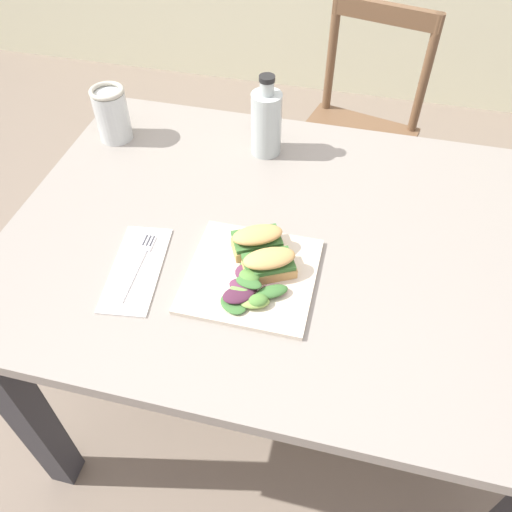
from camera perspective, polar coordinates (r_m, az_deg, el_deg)
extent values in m
plane|color=#7A6B5B|center=(1.76, -1.91, -13.43)|extent=(9.15, 9.15, 0.00)
cube|color=gray|center=(1.14, 3.81, 1.81)|extent=(1.24, 0.89, 0.03)
cube|color=#2D2D33|center=(1.42, -23.64, -15.78)|extent=(0.07, 0.07, 0.71)
cube|color=#2D2D33|center=(1.79, -11.98, 4.75)|extent=(0.07, 0.07, 0.71)
cube|color=#2D2D33|center=(1.72, 24.04, -1.46)|extent=(0.07, 0.07, 0.71)
cylinder|color=brown|center=(1.99, 3.30, 5.60)|extent=(0.03, 0.03, 0.43)
cylinder|color=brown|center=(1.92, 12.54, 2.42)|extent=(0.03, 0.03, 0.43)
cylinder|color=brown|center=(2.24, 7.00, 10.73)|extent=(0.03, 0.03, 0.43)
cylinder|color=brown|center=(2.18, 15.35, 8.01)|extent=(0.03, 0.03, 0.43)
cube|color=brown|center=(1.94, 10.41, 11.96)|extent=(0.48, 0.48, 0.02)
cylinder|color=brown|center=(2.02, 8.32, 21.06)|extent=(0.03, 0.03, 0.42)
cylinder|color=brown|center=(1.95, 18.11, 18.30)|extent=(0.03, 0.03, 0.42)
cube|color=brown|center=(1.91, 14.17, 24.54)|extent=(0.36, 0.11, 0.06)
cube|color=beige|center=(1.04, -0.52, -2.13)|extent=(0.26, 0.26, 0.01)
cube|color=tan|center=(1.03, 1.45, -1.50)|extent=(0.12, 0.09, 0.02)
cube|color=#3D7033|center=(1.02, 1.38, -0.67)|extent=(0.11, 0.10, 0.01)
ellipsoid|color=tan|center=(1.01, 1.48, -0.26)|extent=(0.12, 0.10, 0.02)
cube|color=tan|center=(1.08, 0.17, 1.10)|extent=(0.12, 0.09, 0.02)
cube|color=#3D7033|center=(1.07, 0.09, 1.92)|extent=(0.11, 0.10, 0.01)
ellipsoid|color=tan|center=(1.05, 0.17, 2.35)|extent=(0.12, 0.10, 0.02)
ellipsoid|color=#602D47|center=(1.01, -0.52, -3.12)|extent=(0.05, 0.07, 0.01)
ellipsoid|color=#3D7033|center=(0.99, -2.49, -5.25)|extent=(0.07, 0.07, 0.01)
ellipsoid|color=#602D47|center=(1.00, -1.57, -3.31)|extent=(0.05, 0.04, 0.02)
ellipsoid|color=#6B9E47|center=(0.99, -1.78, -3.76)|extent=(0.04, 0.02, 0.01)
ellipsoid|color=#3D7033|center=(1.00, 1.78, -3.92)|extent=(0.07, 0.06, 0.01)
ellipsoid|color=#602D47|center=(1.00, 1.96, -3.73)|extent=(0.06, 0.05, 0.01)
ellipsoid|color=#4C2338|center=(0.99, -1.93, -4.28)|extent=(0.08, 0.07, 0.01)
ellipsoid|color=#518438|center=(0.98, 0.22, -4.89)|extent=(0.05, 0.04, 0.02)
ellipsoid|color=#84A84C|center=(0.98, -0.08, -5.16)|extent=(0.06, 0.04, 0.01)
ellipsoid|color=#3D7033|center=(0.99, -0.80, -2.94)|extent=(0.06, 0.04, 0.01)
ellipsoid|color=#602D47|center=(1.02, -1.13, -1.86)|extent=(0.06, 0.06, 0.01)
ellipsoid|color=#3D7033|center=(1.04, -0.83, -1.21)|extent=(0.04, 0.04, 0.01)
ellipsoid|color=#518438|center=(1.00, -0.75, -2.29)|extent=(0.06, 0.05, 0.02)
cube|color=silver|center=(1.09, -13.02, -1.37)|extent=(0.13, 0.25, 0.00)
cube|color=silver|center=(1.07, -13.46, -2.13)|extent=(0.02, 0.14, 0.00)
cube|color=silver|center=(1.13, -11.85, 1.37)|extent=(0.03, 0.05, 0.00)
cube|color=#38383D|center=(1.13, -11.38, 1.63)|extent=(0.00, 0.03, 0.00)
cube|color=#38383D|center=(1.13, -11.76, 1.68)|extent=(0.00, 0.03, 0.00)
cube|color=#38383D|center=(1.13, -12.13, 1.74)|extent=(0.00, 0.03, 0.00)
cylinder|color=black|center=(1.33, 1.12, 13.45)|extent=(0.07, 0.07, 0.11)
cylinder|color=#B2BCB7|center=(1.32, 1.14, 14.33)|extent=(0.08, 0.08, 0.16)
cylinder|color=#B2BCB7|center=(1.27, 1.21, 18.05)|extent=(0.03, 0.03, 0.03)
cylinder|color=black|center=(1.26, 1.22, 18.96)|extent=(0.04, 0.04, 0.01)
cylinder|color=gold|center=(1.43, -15.44, 14.20)|extent=(0.08, 0.08, 0.10)
cylinder|color=silver|center=(1.43, -15.55, 14.63)|extent=(0.09, 0.09, 0.13)
torus|color=#B7B29E|center=(1.39, -16.14, 17.06)|extent=(0.09, 0.09, 0.01)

